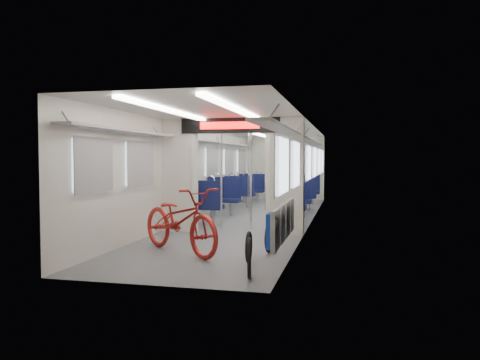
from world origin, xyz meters
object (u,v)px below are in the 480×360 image
(bike_hoop_c, at_px, (269,239))
(seat_bay_far_left, at_px, (246,188))
(flip_bench, at_px, (282,222))
(seat_bay_near_left, at_px, (213,197))
(stanchion_near_right, at_px, (251,175))
(bike_hoop_a, at_px, (249,260))
(stanchion_near_left, at_px, (221,175))
(seat_bay_near_right, at_px, (290,199))
(stanchion_far_left, at_px, (248,171))
(bike_hoop_b, at_px, (249,249))
(bicycle, at_px, (180,220))
(stanchion_far_right, at_px, (275,171))
(seat_bay_far_right, at_px, (303,189))

(bike_hoop_c, height_order, seat_bay_far_left, seat_bay_far_left)
(flip_bench, xyz_separation_m, seat_bay_far_left, (-2.29, 8.01, -0.05))
(bike_hoop_c, relative_size, seat_bay_far_left, 0.24)
(seat_bay_near_left, bearing_deg, flip_bench, -61.65)
(stanchion_near_right, bearing_deg, seat_bay_far_left, 103.46)
(bike_hoop_a, xyz_separation_m, stanchion_near_left, (-1.40, 3.80, 0.92))
(seat_bay_near_right, bearing_deg, stanchion_far_left, 133.68)
(seat_bay_near_left, relative_size, stanchion_near_right, 0.94)
(stanchion_near_left, bearing_deg, seat_bay_near_right, 54.95)
(flip_bench, relative_size, bike_hoop_b, 4.60)
(bike_hoop_b, distance_m, bike_hoop_c, 0.84)
(seat_bay_near_right, bearing_deg, seat_bay_far_left, 117.90)
(bicycle, bearing_deg, stanchion_near_right, 24.36)
(stanchion_far_right, bearing_deg, stanchion_near_left, -99.87)
(stanchion_far_left, height_order, stanchion_far_right, same)
(flip_bench, relative_size, bike_hoop_a, 4.08)
(stanchion_near_left, bearing_deg, stanchion_near_right, 17.07)
(flip_bench, distance_m, seat_bay_far_right, 7.74)
(flip_bench, xyz_separation_m, bike_hoop_b, (-0.44, -0.25, -0.37))
(bike_hoop_b, height_order, seat_bay_far_left, seat_bay_far_left)
(flip_bench, bearing_deg, stanchion_near_left, 121.44)
(bike_hoop_c, height_order, stanchion_far_right, stanchion_far_right)
(seat_bay_near_right, relative_size, seat_bay_far_left, 0.99)
(stanchion_near_left, bearing_deg, bicycle, -90.07)
(flip_bench, distance_m, bike_hoop_b, 0.63)
(seat_bay_near_left, distance_m, stanchion_near_right, 1.92)
(seat_bay_far_right, bearing_deg, bicycle, -99.39)
(seat_bay_far_right, height_order, stanchion_far_left, stanchion_far_left)
(seat_bay_far_left, bearing_deg, bicycle, -85.38)
(seat_bay_far_left, relative_size, seat_bay_far_right, 0.96)
(flip_bench, bearing_deg, seat_bay_far_right, 93.10)
(flip_bench, xyz_separation_m, stanchion_far_right, (-1.05, 6.22, 0.57))
(bike_hoop_c, bearing_deg, bike_hoop_a, -89.00)
(stanchion_near_right, height_order, stanchion_far_left, same)
(bike_hoop_a, bearing_deg, seat_bay_far_left, 102.57)
(bike_hoop_a, distance_m, seat_bay_far_left, 9.33)
(bike_hoop_c, bearing_deg, stanchion_near_right, 108.44)
(bicycle, bearing_deg, stanchion_near_left, 36.88)
(seat_bay_far_left, height_order, stanchion_near_left, stanchion_near_left)
(seat_bay_far_right, bearing_deg, bike_hoop_a, -88.97)
(bike_hoop_c, bearing_deg, bike_hoop_b, -100.68)
(seat_bay_far_right, bearing_deg, seat_bay_near_right, -90.00)
(stanchion_near_left, bearing_deg, seat_bay_far_right, 76.14)
(bicycle, bearing_deg, stanchion_far_right, 31.11)
(bike_hoop_a, height_order, seat_bay_far_right, seat_bay_far_right)
(seat_bay_far_right, relative_size, stanchion_near_right, 0.91)
(seat_bay_far_left, distance_m, stanchion_near_left, 5.37)
(seat_bay_near_right, xyz_separation_m, stanchion_far_left, (-1.33, 1.39, 0.62))
(stanchion_far_left, bearing_deg, seat_bay_far_left, 104.25)
(bike_hoop_c, height_order, seat_bay_near_right, seat_bay_near_right)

